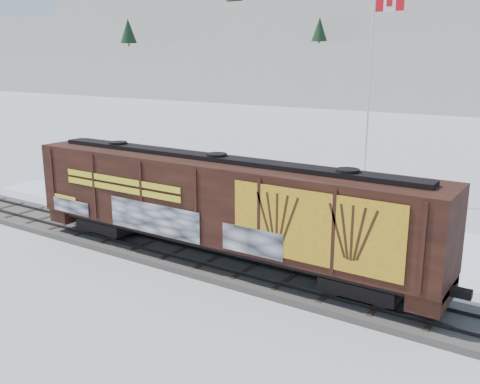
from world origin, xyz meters
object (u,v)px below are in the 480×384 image
Objects in this scene: car_silver at (215,204)px; car_dark at (298,222)px; hopper_railcar at (217,202)px; car_white at (340,220)px; flagpole at (369,126)px.

car_silver reaches higher than car_dark.
hopper_railcar is 8.57m from car_white.
flagpole is at bearing -18.76° from car_dark.
flagpole reaches higher than car_dark.
hopper_railcar is 1.52× the size of flagpole.
hopper_railcar is at bearing -177.95° from car_white.
flagpole reaches higher than car_white.
car_white is 2.32m from car_dark.
hopper_railcar reaches higher than car_white.
hopper_railcar is 4.78× the size of car_dark.
car_silver reaches higher than car_white.
car_white is at bearing -79.50° from flagpole.
car_white is (2.59, 7.82, -2.37)m from hopper_railcar.
car_silver is at bearing 122.90° from car_white.
hopper_railcar is 5.03× the size of car_white.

